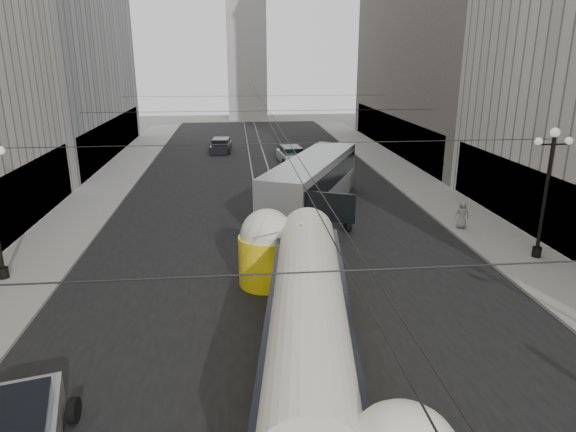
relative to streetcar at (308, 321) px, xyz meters
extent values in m
cube|color=black|center=(-0.03, 22.57, -1.70)|extent=(20.00, 85.00, 0.02)
cube|color=gray|center=(-12.03, 26.07, -1.62)|extent=(4.00, 72.00, 0.15)
cube|color=gray|center=(11.97, 26.07, -1.62)|extent=(4.00, 72.00, 0.15)
cube|color=gray|center=(-0.78, 22.57, -1.70)|extent=(0.12, 85.00, 0.04)
cube|color=gray|center=(0.72, 22.57, -1.70)|extent=(0.12, 85.00, 0.04)
cube|color=black|center=(-14.08, 14.07, 0.30)|extent=(0.10, 18.00, 3.60)
cube|color=#999999|center=(-20.03, 38.07, 12.30)|extent=(12.00, 28.00, 28.00)
cube|color=black|center=(-14.08, 38.07, 0.30)|extent=(0.10, 25.20, 3.60)
cube|color=black|center=(14.02, 12.07, 0.30)|extent=(0.10, 18.00, 3.60)
cube|color=black|center=(14.02, 38.07, 0.30)|extent=(0.10, 28.80, 3.60)
cube|color=#B2AFA8|center=(-0.03, 70.07, 10.30)|extent=(6.00, 6.00, 24.00)
cylinder|color=black|center=(-12.63, 8.07, -1.30)|extent=(0.44, 0.44, 0.50)
sphere|color=white|center=(-11.88, 8.07, 4.20)|extent=(0.36, 0.36, 0.36)
cylinder|color=black|center=(12.57, 8.07, 1.45)|extent=(0.18, 0.18, 6.00)
cylinder|color=black|center=(12.57, 8.07, -1.30)|extent=(0.44, 0.44, 0.50)
cylinder|color=black|center=(12.57, 8.07, 4.05)|extent=(1.60, 0.08, 0.08)
sphere|color=white|center=(12.57, 8.07, 4.60)|extent=(0.44, 0.44, 0.44)
sphere|color=white|center=(11.82, 8.07, 4.20)|extent=(0.36, 0.36, 0.36)
sphere|color=white|center=(13.32, 8.07, 4.20)|extent=(0.36, 0.36, 0.36)
cylinder|color=black|center=(-0.03, -5.93, 4.30)|extent=(25.00, 0.03, 0.03)
cylinder|color=black|center=(-0.03, 8.07, 4.30)|extent=(25.00, 0.03, 0.03)
cylinder|color=black|center=(-0.03, 22.07, 4.30)|extent=(25.00, 0.03, 0.03)
cylinder|color=black|center=(-0.03, 36.07, 4.30)|extent=(25.00, 0.03, 0.03)
cylinder|color=black|center=(-0.03, 26.07, 4.10)|extent=(0.03, 72.00, 0.03)
cylinder|color=black|center=(0.37, 26.07, 4.10)|extent=(0.03, 72.00, 0.03)
cube|color=yellow|center=(0.00, 0.00, -0.68)|extent=(4.28, 13.74, 1.64)
cube|color=black|center=(0.00, 0.00, -1.46)|extent=(4.23, 13.34, 0.29)
cube|color=black|center=(0.00, 0.00, 0.38)|extent=(4.27, 13.54, 0.82)
cylinder|color=silver|center=(0.00, 0.00, 0.67)|extent=(3.97, 13.50, 2.22)
cylinder|color=yellow|center=(-0.88, 6.61, -0.59)|extent=(2.51, 2.51, 2.22)
sphere|color=silver|center=(-0.88, 6.61, 0.57)|extent=(2.32, 2.32, 2.32)
cube|color=#9EA1A3|center=(2.75, 17.69, 0.03)|extent=(8.08, 13.36, 3.35)
cube|color=black|center=(2.75, 17.69, 0.59)|extent=(7.90, 12.94, 1.23)
cube|color=black|center=(2.75, 11.04, 0.42)|extent=(2.38, 1.15, 1.56)
cylinder|color=black|center=(1.35, 13.20, -1.14)|extent=(0.30, 1.12, 1.12)
cylinder|color=black|center=(4.14, 13.20, -1.14)|extent=(0.30, 1.12, 1.12)
cylinder|color=black|center=(1.35, 22.19, -1.14)|extent=(0.30, 1.12, 1.12)
cylinder|color=black|center=(4.14, 22.19, -1.14)|extent=(0.30, 1.12, 1.12)
cube|color=black|center=(-7.69, -3.55, -0.54)|extent=(2.43, 3.11, 0.84)
cylinder|color=black|center=(-8.62, -1.85, -1.34)|extent=(0.22, 0.71, 0.71)
cylinder|color=black|center=(-6.76, -1.85, -1.34)|extent=(0.22, 0.71, 0.71)
cube|color=#BDBDBD|center=(3.05, 33.36, -1.19)|extent=(2.44, 5.00, 0.86)
cube|color=black|center=(3.05, 33.36, -0.58)|extent=(2.00, 2.81, 0.81)
cylinder|color=black|center=(2.16, 31.72, -1.36)|extent=(0.22, 0.69, 0.69)
cylinder|color=black|center=(3.95, 31.72, -1.36)|extent=(0.22, 0.69, 0.69)
cylinder|color=black|center=(2.16, 35.01, -1.36)|extent=(0.22, 0.69, 0.69)
cylinder|color=black|center=(3.95, 35.01, -1.36)|extent=(0.22, 0.69, 0.69)
cube|color=black|center=(-3.65, 39.70, -1.22)|extent=(2.27, 4.67, 0.80)
cube|color=black|center=(-3.65, 39.70, -0.65)|extent=(1.86, 2.63, 0.76)
cylinder|color=black|center=(-4.49, 38.16, -1.38)|extent=(0.22, 0.64, 0.64)
cylinder|color=black|center=(-2.82, 38.16, -1.38)|extent=(0.22, 0.64, 0.64)
cylinder|color=black|center=(-4.49, 41.24, -1.38)|extent=(0.22, 0.64, 0.64)
cylinder|color=black|center=(-2.82, 41.24, -1.38)|extent=(0.22, 0.64, 0.64)
imported|color=gray|center=(10.73, 12.74, -0.74)|extent=(0.86, 0.61, 1.62)
camera|label=1|loc=(-2.10, -14.25, 7.98)|focal=32.00mm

